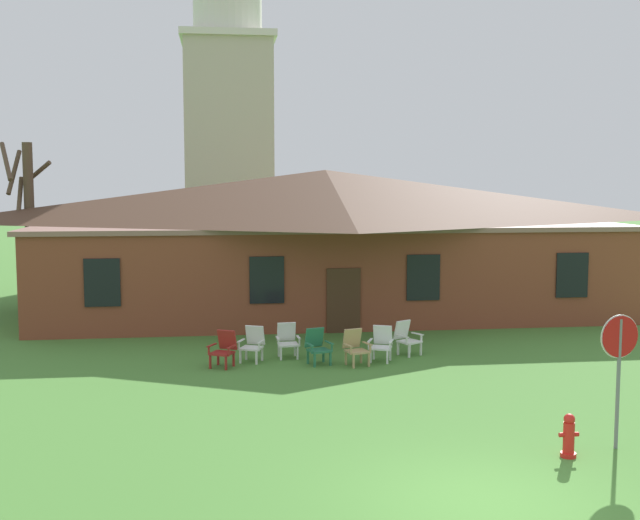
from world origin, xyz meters
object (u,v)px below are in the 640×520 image
object	(u,v)px
lawn_chair_by_porch	(224,348)
lawn_chair_right_end	(355,346)
lawn_chair_middle	(317,345)
stop_sign	(619,354)
lawn_chair_left_end	(287,339)
lawn_chair_far_side	(381,343)
lawn_chair_under_eave	(406,337)
lawn_chair_near_door	(253,343)
fire_hydrant	(569,436)

from	to	relation	value
lawn_chair_by_porch	lawn_chair_right_end	size ratio (longest dim) A/B	1.00
lawn_chair_middle	stop_sign	bearing A→B (deg)	-57.60
lawn_chair_left_end	lawn_chair_far_side	world-z (taller)	same
stop_sign	lawn_chair_right_end	bearing A→B (deg)	117.29
lawn_chair_left_end	lawn_chair_far_side	distance (m)	2.62
lawn_chair_under_eave	lawn_chair_middle	bearing A→B (deg)	-162.93
lawn_chair_left_end	lawn_chair_right_end	size ratio (longest dim) A/B	1.00
lawn_chair_right_end	lawn_chair_under_eave	world-z (taller)	same
lawn_chair_far_side	lawn_chair_near_door	bearing A→B (deg)	173.53
stop_sign	fire_hydrant	distance (m)	1.79
fire_hydrant	lawn_chair_under_eave	bearing A→B (deg)	96.32
lawn_chair_near_door	lawn_chair_left_end	size ratio (longest dim) A/B	1.00
lawn_chair_by_porch	lawn_chair_middle	distance (m)	2.48
lawn_chair_left_end	fire_hydrant	xyz separation A→B (m)	(4.31, -8.54, -0.12)
lawn_chair_middle	lawn_chair_by_porch	bearing A→B (deg)	-179.91
lawn_chair_right_end	stop_sign	bearing A→B (deg)	-62.71
lawn_chair_left_end	fire_hydrant	world-z (taller)	lawn_chair_left_end
lawn_chair_right_end	lawn_chair_under_eave	size ratio (longest dim) A/B	1.00
lawn_chair_left_end	lawn_chair_under_eave	bearing A→B (deg)	-1.38
lawn_chair_by_porch	lawn_chair_under_eave	distance (m)	5.19
stop_sign	lawn_chair_under_eave	bearing A→B (deg)	103.83
lawn_chair_far_side	lawn_chair_right_end	bearing A→B (deg)	-154.67
lawn_chair_near_door	lawn_chair_left_end	bearing A→B (deg)	20.68
lawn_chair_left_end	lawn_chair_right_end	distance (m)	2.06
lawn_chair_far_side	lawn_chair_under_eave	size ratio (longest dim) A/B	1.00
lawn_chair_far_side	fire_hydrant	world-z (taller)	lawn_chair_far_side
lawn_chair_left_end	fire_hydrant	distance (m)	9.56
stop_sign	fire_hydrant	size ratio (longest dim) A/B	3.16
lawn_chair_far_side	lawn_chair_under_eave	distance (m)	1.10
lawn_chair_far_side	fire_hydrant	size ratio (longest dim) A/B	1.21
lawn_chair_by_porch	lawn_chair_middle	size ratio (longest dim) A/B	1.00
lawn_chair_near_door	lawn_chair_middle	bearing A→B (deg)	-17.18
lawn_chair_far_side	stop_sign	bearing A→B (deg)	-68.99
lawn_chair_near_door	lawn_chair_right_end	distance (m)	2.80
stop_sign	lawn_chair_near_door	xyz separation A→B (m)	(-6.35, 7.85, -1.28)
stop_sign	lawn_chair_far_side	world-z (taller)	stop_sign
stop_sign	lawn_chair_by_porch	world-z (taller)	stop_sign
lawn_chair_middle	lawn_chair_far_side	world-z (taller)	same
lawn_chair_middle	fire_hydrant	world-z (taller)	lawn_chair_middle
stop_sign	lawn_chair_far_side	size ratio (longest dim) A/B	2.61
stop_sign	fire_hydrant	world-z (taller)	stop_sign
lawn_chair_left_end	lawn_chair_right_end	bearing A→B (deg)	-33.43
lawn_chair_right_end	fire_hydrant	distance (m)	7.84
lawn_chair_by_porch	fire_hydrant	distance (m)	9.75
lawn_chair_near_door	lawn_chair_under_eave	size ratio (longest dim) A/B	1.00
lawn_chair_under_eave	fire_hydrant	bearing A→B (deg)	-83.68
lawn_chair_left_end	lawn_chair_by_porch	bearing A→B (deg)	-152.92
lawn_chair_near_door	lawn_chair_under_eave	world-z (taller)	same
stop_sign	lawn_chair_middle	distance (m)	8.77
lawn_chair_by_porch	lawn_chair_left_end	bearing A→B (deg)	27.08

